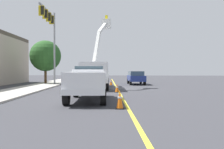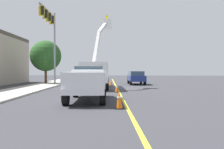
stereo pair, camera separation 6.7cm
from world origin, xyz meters
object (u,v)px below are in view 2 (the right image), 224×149
object	(u,v)px
utility_bucket_truck	(96,72)
traffic_cone_mid_rear	(111,82)
traffic_cone_mid_front	(117,88)
service_pickup_truck	(87,82)
passing_minivan	(136,77)
traffic_signal_mast	(51,29)
traffic_cone_leading	(119,100)

from	to	relation	value
utility_bucket_truck	traffic_cone_mid_rear	distance (m)	4.81
traffic_cone_mid_front	traffic_cone_mid_rear	distance (m)	8.92
utility_bucket_truck	traffic_cone_mid_front	size ratio (longest dim) A/B	12.15
utility_bucket_truck	traffic_cone_mid_front	bearing A→B (deg)	-149.94
service_pickup_truck	passing_minivan	size ratio (longest dim) A/B	1.16
utility_bucket_truck	passing_minivan	xyz separation A→B (m)	(6.82, -4.03, -0.65)
passing_minivan	traffic_signal_mast	xyz separation A→B (m)	(-4.25, 9.72, 5.51)
service_pickup_truck	traffic_signal_mast	world-z (taller)	traffic_signal_mast
traffic_cone_mid_front	traffic_cone_leading	bearing A→B (deg)	-174.55
utility_bucket_truck	traffic_cone_leading	bearing A→B (deg)	-165.32
passing_minivan	traffic_signal_mast	distance (m)	11.96
traffic_cone_leading	traffic_cone_mid_front	bearing A→B (deg)	5.45
utility_bucket_truck	service_pickup_truck	distance (m)	9.79
utility_bucket_truck	traffic_cone_mid_rear	xyz separation A→B (m)	(4.53, -1.05, -1.26)
passing_minivan	traffic_cone_mid_rear	xyz separation A→B (m)	(-2.30, 2.98, -0.61)
traffic_signal_mast	service_pickup_truck	bearing A→B (deg)	-150.78
utility_bucket_truck	passing_minivan	size ratio (longest dim) A/B	1.69
service_pickup_truck	traffic_cone_leading	bearing A→B (deg)	-142.50
passing_minivan	traffic_cone_mid_front	size ratio (longest dim) A/B	7.19
traffic_signal_mast	traffic_cone_mid_front	bearing A→B (deg)	-129.99
service_pickup_truck	traffic_cone_mid_front	distance (m)	5.63
utility_bucket_truck	traffic_cone_mid_front	xyz separation A→B (m)	(-4.28, -2.48, -1.28)
service_pickup_truck	traffic_cone_mid_front	xyz separation A→B (m)	(5.43, -1.30, -0.78)
utility_bucket_truck	service_pickup_truck	bearing A→B (deg)	-173.11
passing_minivan	traffic_signal_mast	size ratio (longest dim) A/B	0.56
traffic_cone_mid_front	traffic_signal_mast	distance (m)	12.31
passing_minivan	traffic_signal_mast	world-z (taller)	traffic_signal_mast
utility_bucket_truck	passing_minivan	world-z (taller)	utility_bucket_truck
traffic_cone_leading	traffic_signal_mast	world-z (taller)	traffic_signal_mast
utility_bucket_truck	passing_minivan	bearing A→B (deg)	-30.57
utility_bucket_truck	traffic_signal_mast	distance (m)	7.92
passing_minivan	traffic_cone_mid_rear	bearing A→B (deg)	127.63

